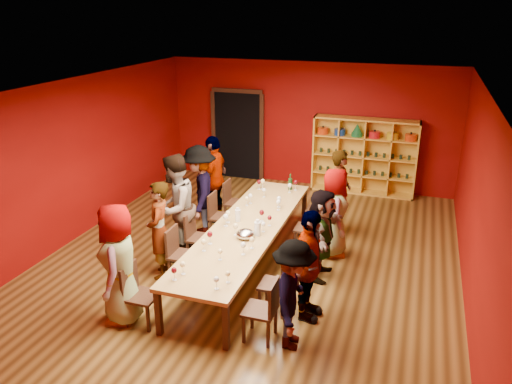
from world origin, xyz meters
The scene contains 52 objects.
room_shell centered at (0.00, 0.00, 1.50)m, with size 7.10×9.10×3.04m.
tasting_table centered at (0.00, 0.00, 0.70)m, with size 1.10×4.50×0.75m.
doorway centered at (-1.80, 4.43, 1.12)m, with size 1.40×0.17×2.30m.
shelving_unit centered at (1.40, 4.32, 0.98)m, with size 2.40×0.40×1.80m.
chair_person_left_0 centered at (-0.91, -2.00, 0.50)m, with size 0.42×0.42×0.89m.
person_left_0 centered at (-1.15, -2.00, 0.88)m, with size 0.86×0.47×1.76m, color beige.
chair_person_left_1 centered at (-0.91, -0.73, 0.50)m, with size 0.42×0.42×0.89m.
person_left_1 centered at (-1.24, -0.73, 0.82)m, with size 0.60×0.44×1.64m, color #6180C7.
chair_person_left_2 centered at (-0.91, -0.07, 0.50)m, with size 0.42×0.42×0.89m.
person_left_2 centered at (-1.29, -0.07, 0.95)m, with size 0.92×0.50×1.89m, color #141839.
chair_person_left_3 centered at (-0.91, 0.92, 0.50)m, with size 0.42×0.42×0.89m.
person_left_3 centered at (-1.28, 0.92, 0.90)m, with size 1.16×0.48×1.79m, color pink.
chair_person_left_4 centered at (-0.91, 1.67, 0.50)m, with size 0.42×0.42×0.89m.
person_left_4 centered at (-1.29, 1.67, 0.90)m, with size 1.06×0.48×1.80m, color #5B7EBC.
chair_person_right_0 centered at (0.91, -1.80, 0.50)m, with size 0.42×0.42×0.89m.
person_right_0 centered at (1.28, -1.80, 0.76)m, with size 0.98×0.40×1.51m, color #4F5055.
chair_person_right_1 centered at (0.91, -1.12, 0.50)m, with size 0.42×0.42×0.89m.
person_right_1 centered at (1.32, -1.12, 0.83)m, with size 0.97×0.44×1.66m, color silver.
chair_person_right_2 centered at (0.91, 0.07, 0.50)m, with size 0.42×0.42×0.89m.
person_right_2 centered at (1.27, 0.07, 0.77)m, with size 1.42×0.41×1.53m, color beige.
chair_person_right_3 centered at (0.91, 0.93, 0.50)m, with size 0.42×0.42×0.89m.
person_right_3 centered at (1.30, 0.93, 0.81)m, with size 0.79×0.43×1.62m, color #5472AE.
chair_person_right_4 centered at (0.91, 1.85, 0.50)m, with size 0.42×0.42×0.89m.
person_right_4 centered at (1.25, 1.85, 0.84)m, with size 0.62×0.45×1.69m, color pink.
wine_glass_0 centered at (0.34, 1.96, 0.90)m, with size 0.09×0.09×0.21m.
wine_glass_1 centered at (-0.37, 1.78, 0.89)m, with size 0.08×0.08×0.19m.
wine_glass_2 centered at (0.31, 0.84, 0.90)m, with size 0.08×0.08×0.21m.
wine_glass_3 centered at (0.36, 0.15, 0.89)m, with size 0.08×0.08×0.19m.
wine_glass_4 centered at (-0.33, -0.10, 0.91)m, with size 0.09×0.09×0.22m.
wine_glass_5 centered at (0.28, 0.99, 0.91)m, with size 0.09×0.09×0.22m.
wine_glass_6 centered at (0.29, -1.97, 0.89)m, with size 0.08×0.08×0.19m.
wine_glass_7 centered at (0.33, -0.11, 0.88)m, with size 0.07×0.07×0.18m.
wine_glass_8 centered at (0.29, -0.96, 0.90)m, with size 0.08×0.08×0.21m.
wine_glass_9 centered at (-0.32, -0.80, 0.91)m, with size 0.09×0.09×0.22m.
wine_glass_10 centered at (-0.34, -1.95, 0.89)m, with size 0.08×0.08×0.20m.
wine_glass_11 centered at (-0.28, 0.99, 0.89)m, with size 0.08×0.08×0.20m.
wine_glass_12 centered at (-0.35, 0.05, 0.91)m, with size 0.09×0.09×0.22m.
wine_glass_13 centered at (-0.30, 1.80, 0.91)m, with size 0.09×0.09×0.22m.
wine_glass_14 centered at (-0.31, -1.04, 0.89)m, with size 0.08×0.08×0.20m.
wine_glass_15 centered at (-0.31, 0.88, 0.88)m, with size 0.07×0.07×0.18m.
wine_glass_16 centered at (0.03, -1.22, 0.88)m, with size 0.07×0.07×0.18m.
wine_glass_17 centered at (0.27, 1.79, 0.89)m, with size 0.08×0.08×0.20m.
wine_glass_18 centered at (0.35, -0.73, 0.89)m, with size 0.08×0.08×0.19m.
wine_glass_19 centered at (-0.30, -1.77, 0.89)m, with size 0.08×0.08×0.20m.
wine_glass_20 centered at (-0.05, -0.38, 0.90)m, with size 0.09×0.09×0.21m.
wine_glass_21 centered at (-0.14, 1.40, 0.88)m, with size 0.07×0.07×0.18m.
wine_glass_22 centered at (0.37, -1.78, 0.88)m, with size 0.07×0.07×0.18m.
wine_glass_23 centered at (0.18, 0.28, 0.90)m, with size 0.09×0.09×0.21m.
spittoon_bowl centered at (0.13, -0.42, 0.82)m, with size 0.29×0.29×0.16m, color #B8BBBF.
carafe_a centered at (-0.22, 0.17, 0.86)m, with size 0.11×0.11×0.25m.
carafe_b centered at (0.28, -0.26, 0.87)m, with size 0.13×0.13×0.27m.
wine_bottle centered at (0.23, 1.96, 0.87)m, with size 0.10×0.10×0.33m.
Camera 1 is at (2.58, -7.16, 4.24)m, focal length 35.00 mm.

